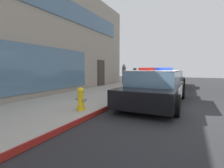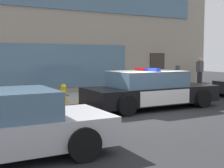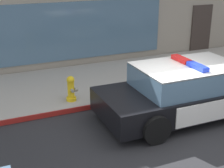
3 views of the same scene
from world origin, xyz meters
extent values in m
plane|color=#262628|center=(0.00, 0.00, 0.00)|extent=(48.00, 48.00, 0.00)
cube|color=#A39E93|center=(0.00, 3.65, 0.07)|extent=(48.00, 3.59, 0.15)
cube|color=maroon|center=(0.00, 1.84, 0.08)|extent=(28.80, 0.04, 0.14)
cube|color=gray|center=(-0.40, 10.30, 3.27)|extent=(18.43, 9.61, 6.53)
cube|color=slate|center=(-2.61, 5.46, 1.45)|extent=(11.06, 0.08, 2.10)
cube|color=#382D28|center=(5.13, 5.46, 1.05)|extent=(1.00, 0.08, 2.10)
cube|color=black|center=(1.05, 0.54, 0.50)|extent=(5.08, 1.96, 0.60)
cube|color=silver|center=(2.68, 0.53, 0.67)|extent=(1.74, 1.90, 0.05)
cube|color=silver|center=(-0.72, 0.55, 0.67)|extent=(1.43, 1.90, 0.05)
cube|color=silver|center=(0.96, 1.52, 0.50)|extent=(2.13, 0.05, 0.51)
cube|color=silver|center=(0.95, -0.43, 0.50)|extent=(2.13, 0.05, 0.51)
cube|color=yellow|center=(0.96, 1.53, 0.50)|extent=(0.22, 0.01, 0.26)
cube|color=slate|center=(0.85, 0.54, 1.07)|extent=(2.65, 1.75, 0.60)
cube|color=silver|center=(0.85, 0.54, 1.36)|extent=(2.65, 1.75, 0.04)
cube|color=red|center=(0.85, 0.89, 1.44)|extent=(0.20, 0.66, 0.11)
cube|color=blue|center=(0.85, 0.20, 1.44)|extent=(0.20, 0.66, 0.11)
cylinder|color=black|center=(2.73, 1.49, 0.34)|extent=(0.68, 0.23, 0.68)
cylinder|color=black|center=(2.72, -0.43, 0.34)|extent=(0.68, 0.23, 0.68)
cylinder|color=black|center=(-0.61, 1.52, 0.34)|extent=(0.68, 0.23, 0.68)
cylinder|color=black|center=(-0.62, -0.41, 0.34)|extent=(0.68, 0.23, 0.68)
cylinder|color=gold|center=(-1.75, 2.32, 0.20)|extent=(0.28, 0.28, 0.10)
cylinder|color=gold|center=(-1.75, 2.32, 0.47)|extent=(0.19, 0.19, 0.45)
sphere|color=gold|center=(-1.75, 2.32, 0.77)|extent=(0.22, 0.22, 0.22)
cylinder|color=gray|center=(-1.75, 2.32, 0.84)|extent=(0.06, 0.06, 0.05)
cylinder|color=gray|center=(-1.75, 2.18, 0.50)|extent=(0.09, 0.10, 0.09)
cylinder|color=gray|center=(-1.75, 2.47, 0.50)|extent=(0.09, 0.10, 0.09)
cylinder|color=gray|center=(-1.60, 2.32, 0.46)|extent=(0.10, 0.12, 0.12)
cylinder|color=black|center=(6.23, 1.67, 0.32)|extent=(0.65, 0.23, 0.64)
cylinder|color=black|center=(-3.58, -3.65, 0.32)|extent=(0.64, 0.22, 0.64)
cylinder|color=black|center=(-3.54, -1.87, 0.32)|extent=(0.64, 0.22, 0.64)
cylinder|color=#23232D|center=(7.55, 4.53, 0.57)|extent=(0.28, 0.28, 0.85)
cube|color=#4C4C51|center=(7.55, 4.53, 1.31)|extent=(0.44, 0.34, 0.62)
sphere|color=beige|center=(7.55, 4.53, 1.74)|extent=(0.24, 0.24, 0.24)
cylinder|color=slate|center=(3.95, 2.38, 0.70)|extent=(0.06, 0.06, 1.10)
cube|color=#474C51|center=(3.95, 2.38, 1.37)|extent=(0.12, 0.18, 0.24)
camera|label=1|loc=(-5.92, -0.77, 1.46)|focal=26.39mm
camera|label=2|loc=(-5.82, -8.65, 1.92)|focal=49.21mm
camera|label=3|loc=(-4.10, -5.87, 3.84)|focal=52.20mm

